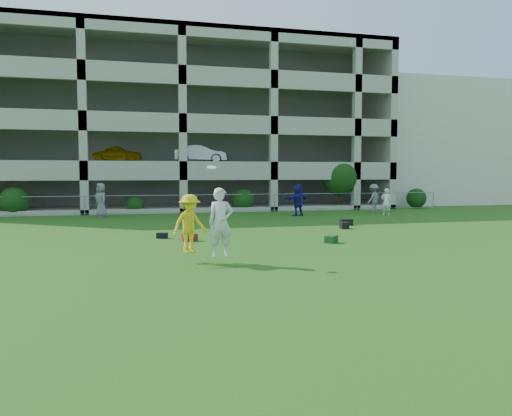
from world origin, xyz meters
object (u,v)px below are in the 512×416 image
object	(u,v)px
crate_d	(344,225)
frisbee_contest	(201,223)
bystander_f	(374,198)
parking_garage	(172,130)
stucco_building	(425,146)
bystander_c	(101,200)
bystander_d	(298,200)
bystander_e	(386,202)

from	to	relation	value
crate_d	frisbee_contest	xyz separation A→B (m)	(-7.57, -7.09, 0.99)
bystander_f	parking_garage	distance (m)	17.19
stucco_building	frisbee_contest	world-z (taller)	stucco_building
bystander_c	parking_garage	bearing A→B (deg)	127.79
frisbee_contest	crate_d	bearing A→B (deg)	43.11
bystander_d	parking_garage	xyz separation A→B (m)	(-6.37, 12.43, 5.05)
bystander_f	frisbee_contest	bearing A→B (deg)	17.21
frisbee_contest	bystander_f	bearing A→B (deg)	48.94
frisbee_contest	stucco_building	bearing A→B (deg)	47.77
bystander_f	bystander_e	bearing A→B (deg)	51.68
crate_d	parking_garage	bearing A→B (deg)	107.64
stucco_building	bystander_e	bearing A→B (deg)	-129.67
bystander_d	bystander_f	size ratio (longest dim) A/B	1.04
bystander_c	stucco_building	bearing A→B (deg)	83.95
bystander_c	bystander_f	bearing A→B (deg)	60.44
bystander_d	frisbee_contest	size ratio (longest dim) A/B	0.75
bystander_c	bystander_f	world-z (taller)	bystander_c
bystander_f	frisbee_contest	xyz separation A→B (m)	(-13.26, -15.23, 0.21)
bystander_c	bystander_f	size ratio (longest dim) A/B	1.07
stucco_building	bystander_f	world-z (taller)	stucco_building
bystander_d	parking_garage	distance (m)	14.86
bystander_e	frisbee_contest	world-z (taller)	frisbee_contest
frisbee_contest	parking_garage	bearing A→B (deg)	87.03
bystander_c	bystander_e	world-z (taller)	bystander_c
stucco_building	bystander_d	distance (m)	21.33
bystander_c	bystander_e	distance (m)	16.77
bystander_e	bystander_d	bearing A→B (deg)	17.06
stucco_building	frisbee_contest	bearing A→B (deg)	-132.23
stucco_building	bystander_d	xyz separation A→B (m)	(-16.63, -12.73, -4.04)
bystander_c	bystander_d	world-z (taller)	bystander_c
bystander_d	parking_garage	bearing A→B (deg)	-85.37
bystander_e	frisbee_contest	xyz separation A→B (m)	(-13.03, -13.17, 0.32)
bystander_d	stucco_building	bearing A→B (deg)	-165.08
bystander_e	bystander_f	bearing A→B (deg)	-69.21
bystander_c	parking_garage	distance (m)	12.87
bystander_c	bystander_d	bearing A→B (deg)	54.01
stucco_building	parking_garage	bearing A→B (deg)	-179.25
bystander_d	bystander_e	bearing A→B (deg)	147.16
bystander_c	frisbee_contest	distance (m)	16.17
crate_d	frisbee_contest	world-z (taller)	frisbee_contest
bystander_c	bystander_e	xyz separation A→B (m)	(16.57, -2.61, -0.18)
parking_garage	bystander_d	bearing A→B (deg)	-62.86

